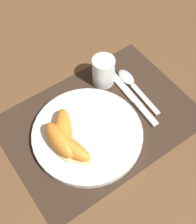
{
  "coord_description": "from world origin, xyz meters",
  "views": [
    {
      "loc": [
        -0.25,
        -0.34,
        0.67
      ],
      "look_at": [
        0.0,
        0.01,
        0.02
      ],
      "focal_mm": 50.0,
      "sensor_mm": 36.0,
      "label": 1
    }
  ],
  "objects_px": {
    "citrus_wedge_1": "(60,141)",
    "fork": "(90,135)",
    "juice_glass": "(103,72)",
    "citrus_wedge_0": "(63,132)",
    "plate": "(87,134)",
    "citrus_wedge_2": "(68,147)",
    "spoon": "(131,83)",
    "knife": "(132,97)"
  },
  "relations": [
    {
      "from": "citrus_wedge_1",
      "to": "fork",
      "type": "bearing_deg",
      "value": -15.18
    },
    {
      "from": "juice_glass",
      "to": "fork",
      "type": "xyz_separation_m",
      "value": [
        -0.13,
        -0.13,
        -0.02
      ]
    },
    {
      "from": "citrus_wedge_0",
      "to": "plate",
      "type": "bearing_deg",
      "value": -27.62
    },
    {
      "from": "citrus_wedge_0",
      "to": "citrus_wedge_1",
      "type": "xyz_separation_m",
      "value": [
        -0.02,
        -0.02,
        0.0
      ]
    },
    {
      "from": "citrus_wedge_1",
      "to": "citrus_wedge_2",
      "type": "height_order",
      "value": "citrus_wedge_1"
    },
    {
      "from": "plate",
      "to": "spoon",
      "type": "bearing_deg",
      "value": 19.14
    },
    {
      "from": "citrus_wedge_2",
      "to": "spoon",
      "type": "bearing_deg",
      "value": 17.71
    },
    {
      "from": "juice_glass",
      "to": "knife",
      "type": "relative_size",
      "value": 0.37
    },
    {
      "from": "spoon",
      "to": "citrus_wedge_1",
      "type": "height_order",
      "value": "citrus_wedge_1"
    },
    {
      "from": "juice_glass",
      "to": "citrus_wedge_0",
      "type": "bearing_deg",
      "value": -153.32
    },
    {
      "from": "fork",
      "to": "citrus_wedge_0",
      "type": "bearing_deg",
      "value": 144.27
    },
    {
      "from": "juice_glass",
      "to": "spoon",
      "type": "height_order",
      "value": "juice_glass"
    },
    {
      "from": "knife",
      "to": "fork",
      "type": "xyz_separation_m",
      "value": [
        -0.16,
        -0.04,
        0.02
      ]
    },
    {
      "from": "citrus_wedge_2",
      "to": "knife",
      "type": "bearing_deg",
      "value": 10.62
    },
    {
      "from": "spoon",
      "to": "citrus_wedge_0",
      "type": "distance_m",
      "value": 0.24
    },
    {
      "from": "plate",
      "to": "juice_glass",
      "type": "distance_m",
      "value": 0.18
    },
    {
      "from": "knife",
      "to": "citrus_wedge_2",
      "type": "bearing_deg",
      "value": -169.38
    },
    {
      "from": "citrus_wedge_0",
      "to": "spoon",
      "type": "bearing_deg",
      "value": 9.36
    },
    {
      "from": "fork",
      "to": "citrus_wedge_2",
      "type": "xyz_separation_m",
      "value": [
        -0.06,
        -0.0,
        0.01
      ]
    },
    {
      "from": "fork",
      "to": "spoon",
      "type": "bearing_deg",
      "value": 21.9
    },
    {
      "from": "spoon",
      "to": "fork",
      "type": "distance_m",
      "value": 0.2
    },
    {
      "from": "knife",
      "to": "spoon",
      "type": "bearing_deg",
      "value": 54.16
    },
    {
      "from": "plate",
      "to": "citrus_wedge_1",
      "type": "distance_m",
      "value": 0.08
    },
    {
      "from": "citrus_wedge_0",
      "to": "citrus_wedge_2",
      "type": "xyz_separation_m",
      "value": [
        -0.01,
        -0.04,
        0.0
      ]
    },
    {
      "from": "knife",
      "to": "citrus_wedge_0",
      "type": "bearing_deg",
      "value": -179.67
    },
    {
      "from": "plate",
      "to": "juice_glass",
      "type": "relative_size",
      "value": 3.31
    },
    {
      "from": "spoon",
      "to": "fork",
      "type": "xyz_separation_m",
      "value": [
        -0.19,
        -0.08,
        0.01
      ]
    },
    {
      "from": "fork",
      "to": "citrus_wedge_1",
      "type": "xyz_separation_m",
      "value": [
        -0.07,
        0.02,
        0.02
      ]
    },
    {
      "from": "citrus_wedge_1",
      "to": "citrus_wedge_2",
      "type": "xyz_separation_m",
      "value": [
        0.01,
        -0.02,
        -0.0
      ]
    },
    {
      "from": "juice_glass",
      "to": "citrus_wedge_2",
      "type": "distance_m",
      "value": 0.24
    },
    {
      "from": "juice_glass",
      "to": "citrus_wedge_1",
      "type": "bearing_deg",
      "value": -151.76
    },
    {
      "from": "knife",
      "to": "citrus_wedge_0",
      "type": "xyz_separation_m",
      "value": [
        -0.21,
        -0.0,
        0.03
      ]
    },
    {
      "from": "juice_glass",
      "to": "citrus_wedge_2",
      "type": "relative_size",
      "value": 0.62
    },
    {
      "from": "plate",
      "to": "citrus_wedge_2",
      "type": "distance_m",
      "value": 0.07
    },
    {
      "from": "spoon",
      "to": "juice_glass",
      "type": "bearing_deg",
      "value": 136.86
    },
    {
      "from": "knife",
      "to": "citrus_wedge_1",
      "type": "height_order",
      "value": "citrus_wedge_1"
    },
    {
      "from": "juice_glass",
      "to": "spoon",
      "type": "xyz_separation_m",
      "value": [
        0.06,
        -0.05,
        -0.03
      ]
    },
    {
      "from": "citrus_wedge_1",
      "to": "knife",
      "type": "bearing_deg",
      "value": 4.54
    },
    {
      "from": "juice_glass",
      "to": "citrus_wedge_2",
      "type": "height_order",
      "value": "juice_glass"
    },
    {
      "from": "fork",
      "to": "citrus_wedge_2",
      "type": "relative_size",
      "value": 1.3
    },
    {
      "from": "juice_glass",
      "to": "knife",
      "type": "xyz_separation_m",
      "value": [
        0.03,
        -0.09,
        -0.03
      ]
    },
    {
      "from": "plate",
      "to": "citrus_wedge_2",
      "type": "bearing_deg",
      "value": -166.82
    }
  ]
}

